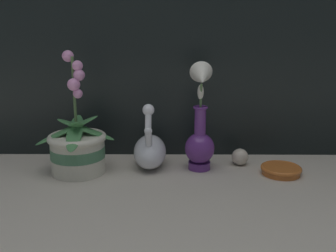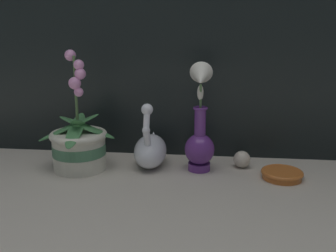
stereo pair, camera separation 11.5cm
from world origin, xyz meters
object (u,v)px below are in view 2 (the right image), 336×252
object	(u,v)px
orchid_potted_plant	(79,144)
glass_sphere	(242,159)
amber_dish	(282,174)
swan_figurine	(150,149)
blue_vase	(200,131)

from	to	relation	value
orchid_potted_plant	glass_sphere	bearing A→B (deg)	7.57
glass_sphere	orchid_potted_plant	bearing A→B (deg)	-172.43
amber_dish	glass_sphere	bearing A→B (deg)	144.37
glass_sphere	amber_dish	bearing A→B (deg)	-35.63
orchid_potted_plant	amber_dish	world-z (taller)	orchid_potted_plant
swan_figurine	blue_vase	bearing A→B (deg)	-8.20
blue_vase	amber_dish	distance (m)	0.26
orchid_potted_plant	glass_sphere	distance (m)	0.49
swan_figurine	amber_dish	bearing A→B (deg)	-8.48
orchid_potted_plant	amber_dish	size ratio (longest dim) A/B	3.00
swan_figurine	glass_sphere	xyz separation A→B (m)	(0.28, 0.02, -0.03)
orchid_potted_plant	amber_dish	distance (m)	0.59
swan_figurine	glass_sphere	size ratio (longest dim) A/B	4.00
swan_figurine	blue_vase	xyz separation A→B (m)	(0.15, -0.02, 0.07)
swan_figurine	glass_sphere	distance (m)	0.28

